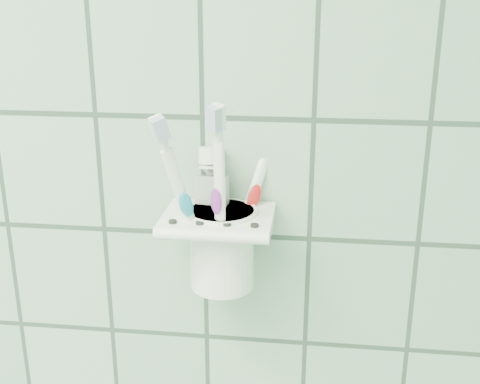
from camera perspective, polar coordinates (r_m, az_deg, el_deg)
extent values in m
cube|color=white|center=(0.69, -1.59, -2.27)|extent=(0.05, 0.02, 0.03)
cube|color=white|center=(0.65, -2.08, -2.63)|extent=(0.12, 0.09, 0.01)
cylinder|color=white|center=(0.61, -2.74, -4.16)|extent=(0.12, 0.01, 0.01)
cylinder|color=black|center=(0.63, -6.40, -2.85)|extent=(0.01, 0.01, 0.00)
cylinder|color=black|center=(0.62, -3.84, -2.98)|extent=(0.01, 0.01, 0.00)
cylinder|color=black|center=(0.62, -1.24, -3.10)|extent=(0.01, 0.01, 0.00)
cylinder|color=black|center=(0.62, 1.39, -3.22)|extent=(0.01, 0.01, 0.00)
cylinder|color=white|center=(0.67, -1.72, -5.34)|extent=(0.07, 0.07, 0.09)
cylinder|color=white|center=(0.65, -1.76, -1.94)|extent=(0.08, 0.08, 0.01)
cylinder|color=black|center=(0.65, -1.76, -1.86)|extent=(0.06, 0.06, 0.00)
cylinder|color=white|center=(0.65, -3.01, -1.66)|extent=(0.05, 0.06, 0.16)
cylinder|color=white|center=(0.62, -3.15, 6.47)|extent=(0.02, 0.02, 0.02)
cube|color=silver|center=(0.61, -3.28, 7.65)|extent=(0.02, 0.02, 0.03)
cube|color=white|center=(0.62, -3.16, 7.78)|extent=(0.02, 0.02, 0.03)
ellipsoid|color=teal|center=(0.64, -3.12, -0.14)|extent=(0.02, 0.02, 0.03)
cylinder|color=white|center=(0.64, -1.52, -2.10)|extent=(0.06, 0.08, 0.15)
cylinder|color=white|center=(0.62, -1.59, 5.80)|extent=(0.02, 0.02, 0.02)
cube|color=silver|center=(0.61, -1.69, 6.94)|extent=(0.02, 0.02, 0.03)
cube|color=white|center=(0.61, -1.59, 7.07)|extent=(0.02, 0.02, 0.03)
ellipsoid|color=red|center=(0.63, -1.61, -0.63)|extent=(0.02, 0.02, 0.03)
cylinder|color=white|center=(0.64, -1.86, -1.70)|extent=(0.02, 0.05, 0.17)
cylinder|color=white|center=(0.61, -1.96, 6.78)|extent=(0.01, 0.02, 0.02)
cube|color=silver|center=(0.60, -2.06, 8.02)|extent=(0.02, 0.02, 0.03)
cube|color=white|center=(0.61, -1.96, 8.14)|extent=(0.01, 0.02, 0.03)
ellipsoid|color=purple|center=(0.63, -1.96, -0.11)|extent=(0.02, 0.02, 0.03)
cube|color=silver|center=(0.67, -2.73, -3.38)|extent=(0.04, 0.04, 0.11)
cube|color=silver|center=(0.69, -2.66, -7.53)|extent=(0.04, 0.01, 0.01)
cone|color=silver|center=(0.65, -2.81, 1.65)|extent=(0.04, 0.04, 0.02)
cylinder|color=white|center=(0.64, -2.83, 2.91)|extent=(0.03, 0.04, 0.03)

